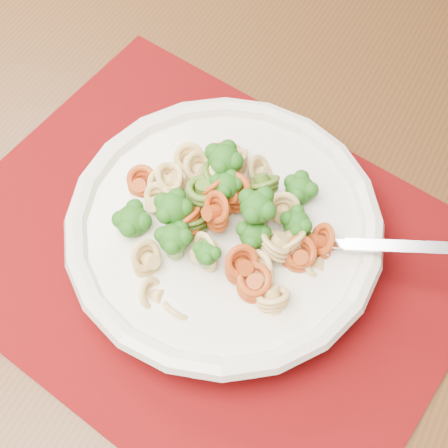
% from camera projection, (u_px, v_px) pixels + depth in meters
% --- Properties ---
extents(dining_table, '(1.40, 1.03, 0.72)m').
position_uv_depth(dining_table, '(276.00, 207.00, 0.72)').
color(dining_table, '#482E14').
rests_on(dining_table, ground).
extents(placemat, '(0.54, 0.47, 0.00)m').
position_uv_depth(placemat, '(206.00, 253.00, 0.57)').
color(placemat, '#620904').
rests_on(placemat, dining_table).
extents(pasta_bowl, '(0.28, 0.28, 0.05)m').
position_uv_depth(pasta_bowl, '(224.00, 229.00, 0.55)').
color(pasta_bowl, silver).
rests_on(pasta_bowl, placemat).
extents(pasta_broccoli_heap, '(0.23, 0.23, 0.06)m').
position_uv_depth(pasta_broccoli_heap, '(224.00, 221.00, 0.53)').
color(pasta_broccoli_heap, '#EFC876').
rests_on(pasta_broccoli_heap, pasta_bowl).
extents(fork, '(0.18, 0.04, 0.08)m').
position_uv_depth(fork, '(315.00, 243.00, 0.52)').
color(fork, silver).
rests_on(fork, pasta_bowl).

